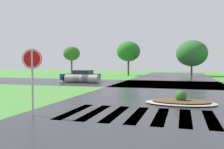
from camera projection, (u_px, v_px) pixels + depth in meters
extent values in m
cube|color=#2B2B30|center=(159.00, 100.00, 13.75)|extent=(10.12, 80.00, 0.01)
cube|color=#2B2B30|center=(170.00, 84.00, 24.08)|extent=(90.00, 9.11, 0.01)
cube|color=white|center=(75.00, 111.00, 10.60)|extent=(0.45, 3.41, 0.01)
cube|color=white|center=(95.00, 112.00, 10.35)|extent=(0.45, 3.41, 0.01)
cube|color=white|center=(116.00, 114.00, 10.10)|extent=(0.45, 3.41, 0.01)
cube|color=white|center=(138.00, 115.00, 9.86)|extent=(0.45, 3.41, 0.01)
cube|color=white|center=(161.00, 116.00, 9.61)|extent=(0.45, 3.41, 0.01)
cube|color=white|center=(185.00, 118.00, 9.37)|extent=(0.45, 3.41, 0.01)
cube|color=white|center=(211.00, 119.00, 9.12)|extent=(0.45, 3.41, 0.01)
cylinder|color=#B2B5BA|center=(32.00, 83.00, 9.68)|extent=(0.08, 0.08, 2.53)
cylinder|color=red|center=(32.00, 59.00, 9.63)|extent=(0.73, 0.25, 0.76)
torus|color=white|center=(32.00, 59.00, 9.63)|extent=(0.71, 0.25, 0.73)
ellipsoid|color=#9E9B93|center=(181.00, 103.00, 12.45)|extent=(3.50, 2.02, 0.12)
ellipsoid|color=brown|center=(181.00, 101.00, 12.45)|extent=(2.87, 1.66, 0.10)
sphere|color=#2D6023|center=(181.00, 96.00, 12.44)|extent=(0.56, 0.56, 0.56)
cube|color=navy|center=(81.00, 77.00, 27.76)|extent=(4.20, 1.98, 0.66)
cube|color=#1E232B|center=(83.00, 72.00, 27.66)|extent=(1.91, 1.68, 0.41)
cylinder|color=black|center=(65.00, 79.00, 27.18)|extent=(0.65, 0.24, 0.64)
cylinder|color=black|center=(72.00, 78.00, 29.04)|extent=(0.65, 0.24, 0.64)
cylinder|color=black|center=(90.00, 79.00, 26.49)|extent=(0.65, 0.24, 0.64)
cylinder|color=black|center=(95.00, 78.00, 28.35)|extent=(0.65, 0.24, 0.64)
cylinder|color=#9E9B93|center=(73.00, 79.00, 25.79)|extent=(1.66, 0.85, 0.83)
cylinder|color=#9E9B93|center=(82.00, 79.00, 25.52)|extent=(1.66, 0.85, 0.83)
cylinder|color=#9E9B93|center=(90.00, 79.00, 25.25)|extent=(1.66, 0.85, 0.83)
cylinder|color=#4C3823|center=(72.00, 67.00, 45.13)|extent=(0.28, 0.28, 2.66)
ellipsoid|color=#316623|center=(72.00, 54.00, 45.02)|extent=(3.00, 3.00, 2.55)
cylinder|color=#4C3823|center=(128.00, 68.00, 40.17)|extent=(0.28, 0.28, 2.57)
ellipsoid|color=#277224|center=(128.00, 51.00, 40.05)|extent=(3.77, 3.77, 3.21)
cylinder|color=#4C3823|center=(192.00, 70.00, 38.90)|extent=(0.28, 0.28, 1.86)
ellipsoid|color=#2C652D|center=(192.00, 53.00, 38.78)|extent=(4.78, 4.78, 4.06)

